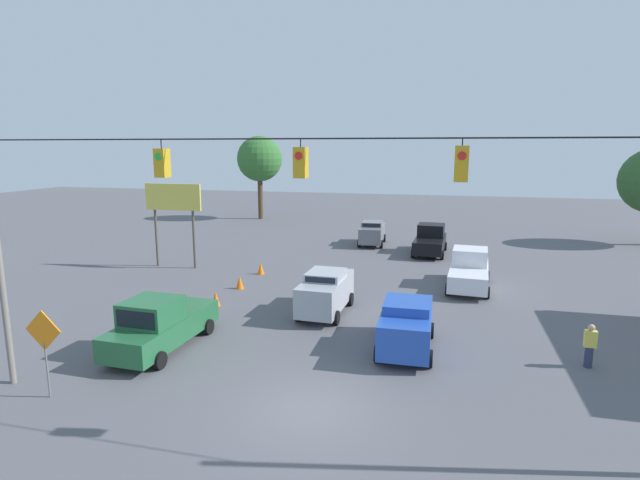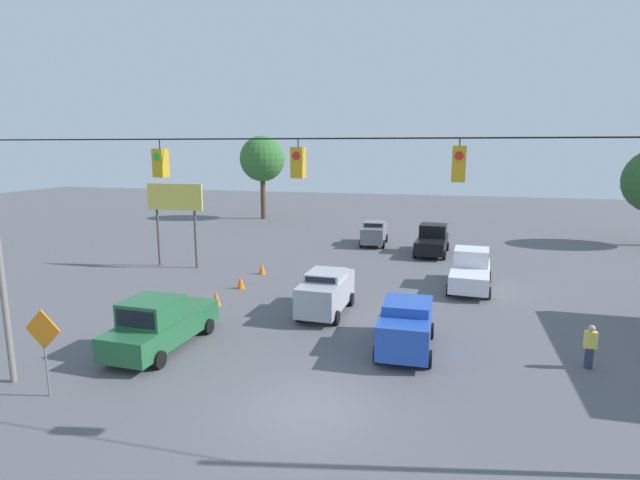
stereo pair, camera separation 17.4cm
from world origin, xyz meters
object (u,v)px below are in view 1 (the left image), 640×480
sedan_blue_crossing_near (406,324)px  roadside_billboard (173,205)px  pedestrian (590,346)px  sedan_grey_withflow_deep (372,233)px  pickup_truck_green_parked_shoulder (160,325)px  traffic_cone_fifth (261,268)px  sedan_silver_withflow_mid (326,291)px  traffic_cone_second (178,321)px  tree_horizon_left (260,159)px  traffic_cone_fourth (240,282)px  work_zone_sign (44,337)px  traffic_cone_third (216,299)px  traffic_cone_nearest (132,354)px  pickup_truck_white_oncoming_far (469,270)px  pickup_truck_black_oncoming_deep (430,240)px  overhead_signal_span (302,239)px

sedan_blue_crossing_near → roadside_billboard: size_ratio=0.81×
pedestrian → sedan_grey_withflow_deep: bearing=-62.7°
pickup_truck_green_parked_shoulder → traffic_cone_fifth: bearing=-88.2°
sedan_silver_withflow_mid → traffic_cone_second: 6.74m
pickup_truck_green_parked_shoulder → traffic_cone_fifth: 11.85m
pedestrian → tree_horizon_left: bearing=-52.9°
sedan_grey_withflow_deep → roadside_billboard: size_ratio=0.78×
traffic_cone_fourth → pedestrian: 17.20m
sedan_grey_withflow_deep → work_zone_sign: 27.94m
sedan_silver_withflow_mid → sedan_grey_withflow_deep: 17.26m
traffic_cone_third → pedestrian: size_ratio=0.46×
traffic_cone_fourth → sedan_blue_crossing_near: bearing=146.7°
traffic_cone_nearest → pedestrian: bearing=-167.1°
pickup_truck_white_oncoming_far → pickup_truck_black_oncoming_deep: bearing=-74.7°
pedestrian → traffic_cone_nearest: bearing=12.9°
sedan_grey_withflow_deep → pickup_truck_black_oncoming_deep: bearing=152.5°
traffic_cone_nearest → traffic_cone_fifth: bearing=-89.8°
overhead_signal_span → tree_horizon_left: size_ratio=2.27×
traffic_cone_fourth → work_zone_sign: (0.97, 12.79, 1.62)m
overhead_signal_span → traffic_cone_third: bearing=-52.2°
overhead_signal_span → sedan_blue_crossing_near: (-2.42, -5.99, -4.30)m
traffic_cone_fourth → work_zone_sign: 12.93m
traffic_cone_nearest → traffic_cone_third: size_ratio=1.00×
traffic_cone_nearest → traffic_cone_fifth: size_ratio=1.00×
sedan_silver_withflow_mid → work_zone_sign: size_ratio=1.56×
pickup_truck_green_parked_shoulder → tree_horizon_left: tree_horizon_left is taller
pickup_truck_black_oncoming_deep → work_zone_sign: bearing=66.3°
sedan_silver_withflow_mid → overhead_signal_span: bearing=99.5°
traffic_cone_fifth → sedan_blue_crossing_near: bearing=135.0°
traffic_cone_second → work_zone_sign: (0.86, 6.37, 1.62)m
roadside_billboard → pickup_truck_green_parked_shoulder: bearing=117.5°
sedan_silver_withflow_mid → roadside_billboard: roadside_billboard is taller
pedestrian → traffic_cone_fourth: bearing=-21.6°
tree_horizon_left → sedan_grey_withflow_deep: bearing=139.9°
sedan_grey_withflow_deep → work_zone_sign: size_ratio=1.48×
traffic_cone_third → pickup_truck_green_parked_shoulder: bearing=93.0°
overhead_signal_span → traffic_cone_nearest: size_ratio=27.72×
sedan_silver_withflow_mid → traffic_cone_third: (5.50, 0.29, -0.69)m
sedan_grey_withflow_deep → traffic_cone_nearest: size_ratio=5.80×
traffic_cone_nearest → tree_horizon_left: 37.61m
pickup_truck_white_oncoming_far → roadside_billboard: (18.33, -0.44, 3.07)m
traffic_cone_nearest → roadside_billboard: bearing=-66.1°
traffic_cone_fourth → pedestrian: size_ratio=0.46×
sedan_grey_withflow_deep → traffic_cone_second: (5.41, 20.84, -0.61)m
roadside_billboard → traffic_cone_nearest: bearing=113.9°
traffic_cone_nearest → traffic_cone_third: same height
sedan_blue_crossing_near → traffic_cone_fourth: 11.47m
traffic_cone_fifth → pedestrian: size_ratio=0.46×
work_zone_sign → traffic_cone_fifth: bearing=-93.4°
pickup_truck_black_oncoming_deep → traffic_cone_nearest: size_ratio=7.13×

